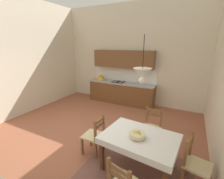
% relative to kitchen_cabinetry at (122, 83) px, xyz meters
% --- Properties ---
extents(ground_plane, '(6.43, 6.91, 0.10)m').
position_rel_kitchen_cabinetry_xyz_m(ground_plane, '(0.25, -2.88, -0.91)').
color(ground_plane, '#99563D').
extents(wall_back, '(6.43, 0.12, 4.00)m').
position_rel_kitchen_cabinetry_xyz_m(wall_back, '(0.25, 0.33, 1.14)').
color(wall_back, beige).
rests_on(wall_back, ground_plane).
extents(wall_left, '(0.12, 6.91, 4.00)m').
position_rel_kitchen_cabinetry_xyz_m(wall_left, '(-2.73, -2.88, 1.14)').
color(wall_left, beige).
rests_on(wall_left, ground_plane).
extents(area_rug, '(2.10, 1.60, 0.01)m').
position_rel_kitchen_cabinetry_xyz_m(area_rug, '(1.83, -3.40, -0.85)').
color(area_rug, brown).
rests_on(area_rug, ground_plane).
extents(kitchen_cabinetry, '(2.81, 0.63, 2.20)m').
position_rel_kitchen_cabinetry_xyz_m(kitchen_cabinetry, '(0.00, 0.00, 0.00)').
color(kitchen_cabinetry, brown).
rests_on(kitchen_cabinetry, ground_plane).
extents(dining_table, '(1.49, 1.12, 0.75)m').
position_rel_kitchen_cabinetry_xyz_m(dining_table, '(1.83, -3.30, -0.22)').
color(dining_table, '#56331C').
rests_on(dining_table, ground_plane).
extents(dining_chair_window_side, '(0.50, 0.50, 0.93)m').
position_rel_kitchen_cabinetry_xyz_m(dining_chair_window_side, '(2.81, -3.22, -0.41)').
color(dining_chair_window_side, '#D1BC89').
rests_on(dining_chair_window_side, ground_plane).
extents(dining_chair_tv_side, '(0.43, 0.43, 0.93)m').
position_rel_kitchen_cabinetry_xyz_m(dining_chair_tv_side, '(0.77, -3.28, -0.41)').
color(dining_chair_tv_side, '#D1BC89').
rests_on(dining_chair_tv_side, ground_plane).
extents(dining_chair_kitchen_side, '(0.45, 0.45, 0.93)m').
position_rel_kitchen_cabinetry_xyz_m(dining_chair_kitchen_side, '(1.84, -2.33, -0.41)').
color(dining_chair_kitchen_side, '#D1BC89').
rests_on(dining_chair_kitchen_side, ground_plane).
extents(fruit_bowl, '(0.30, 0.30, 0.12)m').
position_rel_kitchen_cabinetry_xyz_m(fruit_bowl, '(1.79, -3.37, -0.04)').
color(fruit_bowl, beige).
rests_on(fruit_bowl, dining_table).
extents(pendant_lamp, '(0.32, 0.32, 0.80)m').
position_rel_kitchen_cabinetry_xyz_m(pendant_lamp, '(1.81, -3.31, 1.12)').
color(pendant_lamp, black).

